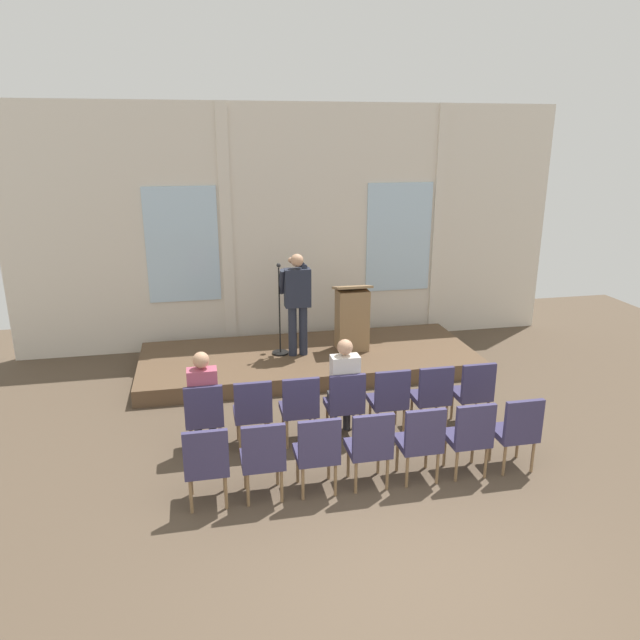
# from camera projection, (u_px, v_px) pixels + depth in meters

# --- Properties ---
(ground_plane) EXTENTS (16.28, 16.28, 0.00)m
(ground_plane) POSITION_uv_depth(u_px,v_px,m) (404.00, 555.00, 5.60)
(ground_plane) COLOR brown
(rear_partition) EXTENTS (9.99, 0.14, 4.35)m
(rear_partition) POSITION_uv_depth(u_px,v_px,m) (295.00, 229.00, 10.81)
(rear_partition) COLOR silver
(rear_partition) RESTS_ON ground
(stage_platform) EXTENTS (5.60, 2.18, 0.26)m
(stage_platform) POSITION_uv_depth(u_px,v_px,m) (308.00, 360.00, 10.11)
(stage_platform) COLOR brown
(stage_platform) RESTS_ON ground
(speaker) EXTENTS (0.51, 0.69, 1.71)m
(speaker) POSITION_uv_depth(u_px,v_px,m) (297.00, 297.00, 9.70)
(speaker) COLOR #232838
(speaker) RESTS_ON stage_platform
(mic_stand) EXTENTS (0.28, 0.28, 1.56)m
(mic_stand) POSITION_uv_depth(u_px,v_px,m) (280.00, 335.00, 9.92)
(mic_stand) COLOR black
(mic_stand) RESTS_ON stage_platform
(lectern) EXTENTS (0.60, 0.48, 1.16)m
(lectern) POSITION_uv_depth(u_px,v_px,m) (352.00, 318.00, 10.08)
(lectern) COLOR #93724C
(lectern) RESTS_ON stage_platform
(chair_r0_c0) EXTENTS (0.46, 0.44, 0.94)m
(chair_r0_c0) POSITION_uv_depth(u_px,v_px,m) (204.00, 414.00, 7.25)
(chair_r0_c0) COLOR olive
(chair_r0_c0) RESTS_ON ground
(audience_r0_c0) EXTENTS (0.36, 0.39, 1.32)m
(audience_r0_c0) POSITION_uv_depth(u_px,v_px,m) (203.00, 396.00, 7.27)
(audience_r0_c0) COLOR #2D2D33
(audience_r0_c0) RESTS_ON ground
(chair_r0_c1) EXTENTS (0.46, 0.44, 0.94)m
(chair_r0_c1) POSITION_uv_depth(u_px,v_px,m) (253.00, 409.00, 7.37)
(chair_r0_c1) COLOR olive
(chair_r0_c1) RESTS_ON ground
(chair_r0_c2) EXTENTS (0.46, 0.44, 0.94)m
(chair_r0_c2) POSITION_uv_depth(u_px,v_px,m) (300.00, 405.00, 7.48)
(chair_r0_c2) COLOR olive
(chair_r0_c2) RESTS_ON ground
(chair_r0_c3) EXTENTS (0.46, 0.44, 0.94)m
(chair_r0_c3) POSITION_uv_depth(u_px,v_px,m) (345.00, 401.00, 7.59)
(chair_r0_c3) COLOR olive
(chair_r0_c3) RESTS_ON ground
(audience_r0_c3) EXTENTS (0.36, 0.39, 1.35)m
(audience_r0_c3) POSITION_uv_depth(u_px,v_px,m) (344.00, 383.00, 7.60)
(audience_r0_c3) COLOR #2D2D33
(audience_r0_c3) RESTS_ON ground
(chair_r0_c4) EXTENTS (0.46, 0.44, 0.94)m
(chair_r0_c4) POSITION_uv_depth(u_px,v_px,m) (389.00, 397.00, 7.71)
(chair_r0_c4) COLOR olive
(chair_r0_c4) RESTS_ON ground
(chair_r0_c5) EXTENTS (0.46, 0.44, 0.94)m
(chair_r0_c5) POSITION_uv_depth(u_px,v_px,m) (432.00, 393.00, 7.82)
(chair_r0_c5) COLOR olive
(chair_r0_c5) RESTS_ON ground
(chair_r0_c6) EXTENTS (0.46, 0.44, 0.94)m
(chair_r0_c6) POSITION_uv_depth(u_px,v_px,m) (474.00, 390.00, 7.94)
(chair_r0_c6) COLOR olive
(chair_r0_c6) RESTS_ON ground
(chair_r1_c0) EXTENTS (0.46, 0.44, 0.94)m
(chair_r1_c0) POSITION_uv_depth(u_px,v_px,m) (207.00, 461.00, 6.19)
(chair_r1_c0) COLOR olive
(chair_r1_c0) RESTS_ON ground
(chair_r1_c1) EXTENTS (0.46, 0.44, 0.94)m
(chair_r1_c1) POSITION_uv_depth(u_px,v_px,m) (263.00, 455.00, 6.31)
(chair_r1_c1) COLOR olive
(chair_r1_c1) RESTS_ON ground
(chair_r1_c2) EXTENTS (0.46, 0.44, 0.94)m
(chair_r1_c2) POSITION_uv_depth(u_px,v_px,m) (317.00, 450.00, 6.42)
(chair_r1_c2) COLOR olive
(chair_r1_c2) RESTS_ON ground
(chair_r1_c3) EXTENTS (0.46, 0.44, 0.94)m
(chair_r1_c3) POSITION_uv_depth(u_px,v_px,m) (370.00, 444.00, 6.53)
(chair_r1_c3) COLOR olive
(chair_r1_c3) RESTS_ON ground
(chair_r1_c4) EXTENTS (0.46, 0.44, 0.94)m
(chair_r1_c4) POSITION_uv_depth(u_px,v_px,m) (421.00, 439.00, 6.65)
(chair_r1_c4) COLOR olive
(chair_r1_c4) RESTS_ON ground
(chair_r1_c5) EXTENTS (0.46, 0.44, 0.94)m
(chair_r1_c5) POSITION_uv_depth(u_px,v_px,m) (470.00, 434.00, 6.76)
(chair_r1_c5) COLOR olive
(chair_r1_c5) RESTS_ON ground
(chair_r1_c6) EXTENTS (0.46, 0.44, 0.94)m
(chair_r1_c6) POSITION_uv_depth(u_px,v_px,m) (517.00, 429.00, 6.88)
(chair_r1_c6) COLOR olive
(chair_r1_c6) RESTS_ON ground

